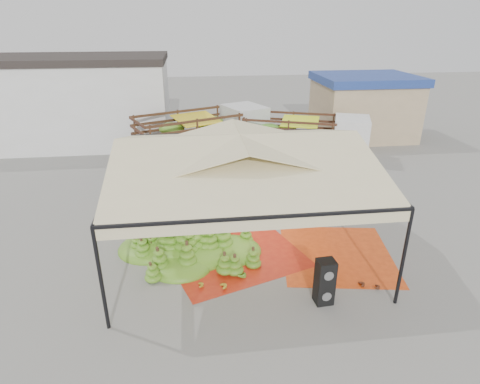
{
  "coord_description": "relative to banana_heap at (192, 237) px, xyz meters",
  "views": [
    {
      "loc": [
        -1.6,
        -12.65,
        7.53
      ],
      "look_at": [
        0.2,
        1.5,
        1.3
      ],
      "focal_mm": 30.0,
      "sensor_mm": 36.0,
      "label": 1
    }
  ],
  "objects": [
    {
      "name": "tarp_left",
      "position": [
        1.34,
        -0.21,
        -0.55
      ],
      "size": [
        5.49,
        5.36,
        0.01
      ],
      "primitive_type": "cube",
      "rotation": [
        0.0,
        0.0,
        0.33
      ],
      "color": "red",
      "rests_on": "ground"
    },
    {
      "name": "canopy_tent",
      "position": [
        1.73,
        0.48,
        2.74
      ],
      "size": [
        8.1,
        8.1,
        4.0
      ],
      "color": "black",
      "rests_on": "ground"
    },
    {
      "name": "hand_red_b",
      "position": [
        5.01,
        -2.66,
        -0.47
      ],
      "size": [
        0.42,
        0.35,
        0.18
      ],
      "primitive_type": "ellipsoid",
      "rotation": [
        0.0,
        0.0,
        -0.06
      ],
      "color": "#5E2C15",
      "rests_on": "ground"
    },
    {
      "name": "hand_green",
      "position": [
        1.48,
        -1.69,
        -0.45
      ],
      "size": [
        0.62,
        0.61,
        0.22
      ],
      "primitive_type": "ellipsoid",
      "rotation": [
        0.0,
        0.0,
        -0.72
      ],
      "color": "#377B19",
      "rests_on": "ground"
    },
    {
      "name": "building_tan",
      "position": [
        11.73,
        13.48,
        1.52
      ],
      "size": [
        6.3,
        5.3,
        4.1
      ],
      "color": "tan",
      "rests_on": "ground"
    },
    {
      "name": "building_white",
      "position": [
        -8.27,
        14.48,
        2.15
      ],
      "size": [
        14.3,
        6.3,
        5.4
      ],
      "color": "silver",
      "rests_on": "ground"
    },
    {
      "name": "hand_yellow_a",
      "position": [
        0.81,
        -2.25,
        -0.45
      ],
      "size": [
        0.52,
        0.45,
        0.21
      ],
      "primitive_type": "ellipsoid",
      "rotation": [
        0.0,
        0.0,
        0.15
      ],
      "color": "gold",
      "rests_on": "ground"
    },
    {
      "name": "truck_right",
      "position": [
        7.05,
        9.75,
        0.92
      ],
      "size": [
        7.36,
        4.65,
        2.39
      ],
      "rotation": [
        0.0,
        0.0,
        -0.36
      ],
      "color": "#472617",
      "rests_on": "ground"
    },
    {
      "name": "ground",
      "position": [
        1.73,
        0.48,
        -0.56
      ],
      "size": [
        90.0,
        90.0,
        0.0
      ],
      "primitive_type": "plane",
      "color": "slate",
      "rests_on": "ground"
    },
    {
      "name": "vendor",
      "position": [
        0.54,
        3.22,
        0.17
      ],
      "size": [
        0.63,
        0.53,
        1.47
      ],
      "primitive_type": "imported",
      "rotation": [
        0.0,
        0.0,
        2.75
      ],
      "color": "gray",
      "rests_on": "ground"
    },
    {
      "name": "tarp_right",
      "position": [
        4.94,
        -0.84,
        -0.55
      ],
      "size": [
        4.26,
        4.41,
        0.01
      ],
      "primitive_type": "cube",
      "rotation": [
        0.0,
        0.0,
        -0.16
      ],
      "color": "#E85015",
      "rests_on": "ground"
    },
    {
      "name": "banana_heap",
      "position": [
        0.0,
        0.0,
        0.0
      ],
      "size": [
        6.32,
        5.74,
        1.12
      ],
      "primitive_type": "ellipsoid",
      "rotation": [
        0.0,
        0.0,
        -0.33
      ],
      "color": "#477E1A",
      "rests_on": "ground"
    },
    {
      "name": "hand_red_a",
      "position": [
        5.43,
        -2.81,
        -0.47
      ],
      "size": [
        0.49,
        0.47,
        0.18
      ],
      "primitive_type": "ellipsoid",
      "rotation": [
        0.0,
        0.0,
        -0.52
      ],
      "color": "#512512",
      "rests_on": "ground"
    },
    {
      "name": "speaker_stack",
      "position": [
        3.68,
        -3.22,
        0.14
      ],
      "size": [
        0.53,
        0.47,
        1.39
      ],
      "rotation": [
        0.0,
        0.0,
        0.07
      ],
      "color": "black",
      "rests_on": "ground"
    },
    {
      "name": "hand_yellow_b",
      "position": [
        0.14,
        -2.08,
        -0.47
      ],
      "size": [
        0.43,
        0.36,
        0.18
      ],
      "primitive_type": "ellipsoid",
      "rotation": [
        0.0,
        0.0,
        0.08
      ],
      "color": "#C18C26",
      "rests_on": "ground"
    },
    {
      "name": "hanging_bunches",
      "position": [
        0.89,
        -0.49,
        2.06
      ],
      "size": [
        3.24,
        0.24,
        0.2
      ],
      "color": "#427919",
      "rests_on": "ground"
    },
    {
      "name": "banana_leaves",
      "position": [
        -1.31,
        0.18,
        -0.56
      ],
      "size": [
        0.96,
        1.36,
        3.7
      ],
      "primitive_type": null,
      "color": "#3F7820",
      "rests_on": "ground"
    },
    {
      "name": "truck_left",
      "position": [
        1.16,
        10.78,
        1.06
      ],
      "size": [
        8.07,
        5.49,
        2.63
      ],
      "rotation": [
        0.0,
        0.0,
        0.42
      ],
      "color": "#493018",
      "rests_on": "ground"
    }
  ]
}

